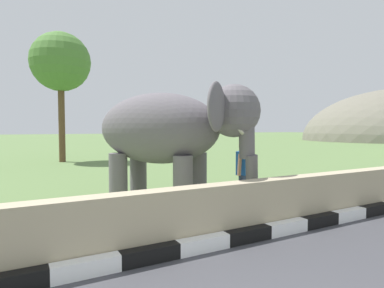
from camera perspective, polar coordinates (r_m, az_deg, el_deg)
The scene contains 5 objects.
striped_curb at distance 4.87m, azimuth -12.70°, elevation -19.63°, with size 16.20×0.20×0.24m.
barrier_parapet at distance 6.03m, azimuth 8.87°, elevation -11.35°, with size 28.00×0.36×1.00m, color tan.
elephant at distance 7.63m, azimuth -3.59°, elevation 2.41°, with size 3.71×3.92×2.93m.
person_handler at distance 8.12m, azimuth 9.04°, elevation -4.60°, with size 0.61×0.44×1.66m.
tree_distant at distance 20.47m, azimuth -22.28°, elevation 13.19°, with size 3.36×3.36×7.45m.
Camera 1 is at (-1.56, -0.95, 1.98)m, focal length 30.07 mm.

